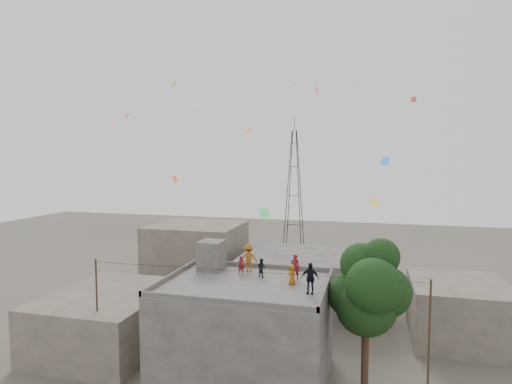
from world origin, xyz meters
TOP-DOWN VIEW (x-y plane):
  - ground at (0.00, 0.00)m, footprint 140.00×140.00m
  - main_building at (0.00, 0.00)m, footprint 10.00×8.00m
  - parapet at (0.00, 0.00)m, footprint 10.00×8.00m
  - stair_head_box at (-3.20, 2.60)m, footprint 1.60×1.80m
  - neighbor_west at (-11.00, 2.00)m, footprint 8.00×10.00m
  - neighbor_north at (2.00, 14.00)m, footprint 12.00×9.00m
  - neighbor_northwest at (-10.00, 16.00)m, footprint 9.00×8.00m
  - neighbor_east at (14.00, 10.00)m, footprint 7.00×8.00m
  - tree at (7.37, 0.60)m, footprint 4.90×4.60m
  - utility_line at (0.50, -1.25)m, footprint 20.12×0.62m
  - transmission_tower at (-4.00, 40.00)m, footprint 2.97×2.97m
  - person_red_adult at (2.79, 1.77)m, footprint 0.60×0.41m
  - person_orange_child at (2.80, 0.46)m, footprint 0.70×0.64m
  - person_dark_child at (0.58, 1.68)m, footprint 0.74×0.69m
  - person_dark_adult at (4.11, -0.99)m, footprint 1.05×0.46m
  - person_orange_adult at (-0.57, 2.77)m, footprint 1.30×0.88m
  - person_red_child at (-0.88, 2.02)m, footprint 0.52×0.46m
  - kites at (0.74, 5.72)m, footprint 21.23×14.52m

SIDE VIEW (x-z plane):
  - ground at x=0.00m, z-range 0.00..0.00m
  - neighbor_west at x=-11.00m, z-range 0.00..4.00m
  - neighbor_east at x=14.00m, z-range 0.00..4.40m
  - neighbor_north at x=2.00m, z-range 0.00..5.00m
  - main_building at x=0.00m, z-range 0.00..6.10m
  - neighbor_northwest at x=-10.00m, z-range 0.00..7.00m
  - utility_line at x=0.50m, z-range 0.13..7.53m
  - tree at x=7.37m, z-range 1.55..10.65m
  - parapet at x=0.00m, z-range 6.10..6.40m
  - person_red_child at x=-0.88m, z-range 6.10..7.29m
  - person_orange_child at x=2.80m, z-range 6.10..7.30m
  - person_dark_child at x=0.58m, z-range 6.10..7.31m
  - person_red_adult at x=2.79m, z-range 6.10..7.69m
  - person_dark_adult at x=4.11m, z-range 6.10..7.88m
  - person_orange_adult at x=-0.57m, z-range 6.10..7.96m
  - stair_head_box at x=-3.20m, z-range 6.10..8.10m
  - transmission_tower at x=-4.00m, z-range -0.93..19.07m
  - kites at x=0.74m, z-range 10.28..20.56m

